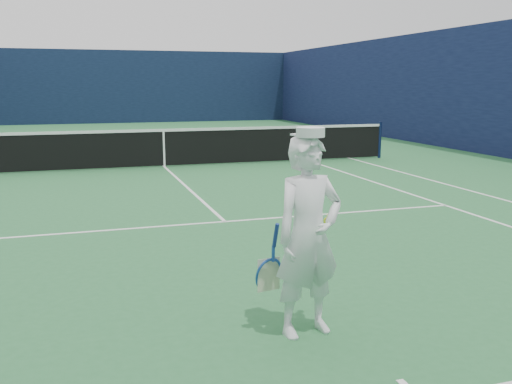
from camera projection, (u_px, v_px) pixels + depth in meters
ground at (164, 167)px, 15.09m from camera, size 80.00×80.00×0.00m
court_markings at (164, 167)px, 15.09m from camera, size 11.03×23.83×0.01m
windscreen_fence at (162, 90)px, 14.71m from camera, size 20.12×36.12×4.00m
tennis_net at (164, 146)px, 14.98m from camera, size 12.88×0.09×1.07m
tennis_player at (308, 236)px, 4.89m from camera, size 0.82×0.52×1.81m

